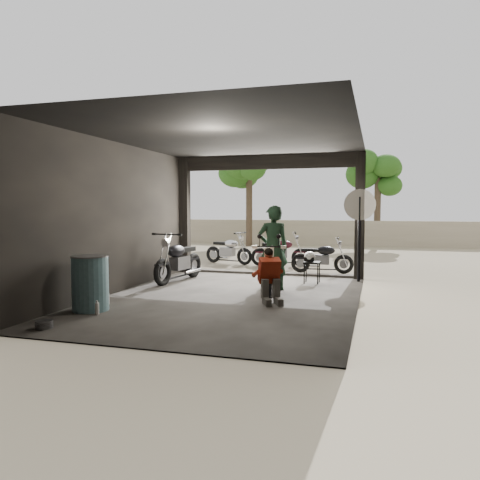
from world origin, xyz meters
The scene contains 16 objects.
ground centered at (0.00, 0.00, 0.00)m, with size 80.00×80.00×0.00m, color #7A6D56.
garage centered at (0.00, 0.55, 1.28)m, with size 7.00×7.13×3.20m.
boundary_wall centered at (0.00, 14.00, 0.60)m, with size 18.00×0.30×1.20m, color gray.
tree_left centered at (-3.00, 12.50, 3.99)m, with size 2.20×2.20×5.60m.
tree_right centered at (2.80, 14.00, 3.56)m, with size 2.20×2.20×5.00m.
main_bike centered at (0.59, 0.92, 0.53)m, with size 0.66×1.59×1.06m, color white, non-canonical shape.
left_bike centered at (-1.85, 1.73, 0.61)m, with size 0.74×1.80×1.22m, color black, non-canonical shape.
outside_bike_a centered at (-1.79, 5.54, 0.52)m, with size 0.63×1.53×1.04m, color black, non-canonical shape.
outside_bike_b centered at (-0.06, 5.40, 0.53)m, with size 0.65×1.58×1.07m, color #3F0F1A, non-canonical shape.
outside_bike_c centered at (1.35, 4.23, 0.50)m, with size 0.61×1.49×1.01m, color black, non-canonical shape.
rider centered at (0.63, 1.16, 0.93)m, with size 0.68×0.45×1.87m, color black.
mechanic centered at (0.90, -0.25, 0.51)m, with size 0.52×0.70×1.02m, color red, non-canonical shape.
stool centered at (1.33, 2.34, 0.46)m, with size 0.38×0.38×0.53m.
helmet centered at (1.28, 2.32, 0.66)m, with size 0.26×0.28×0.25m, color white.
oil_drum centered at (-2.00, -1.74, 0.49)m, with size 0.63×0.63×0.98m, color slate.
sign_post centered at (2.39, 2.88, 1.52)m, with size 0.76×0.08×2.27m.
Camera 1 is at (2.80, -8.77, 1.83)m, focal length 35.00 mm.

